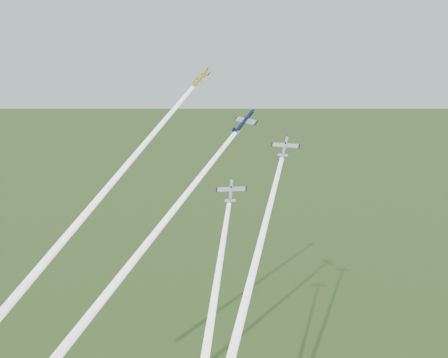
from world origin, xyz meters
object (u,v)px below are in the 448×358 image
plane_yellow (201,77)px  plane_silver_low (231,191)px  plane_navy (244,122)px  plane_silver_right (285,147)px

plane_yellow → plane_silver_low: plane_yellow is taller
plane_navy → plane_silver_right: size_ratio=1.26×
plane_navy → plane_silver_right: bearing=40.5°
plane_navy → plane_silver_low: bearing=-51.0°
plane_yellow → plane_navy: (15.62, -4.85, -9.18)m
plane_silver_right → plane_silver_low: plane_silver_right is taller
plane_silver_low → plane_navy: bearing=82.4°
plane_navy → plane_silver_low: 16.53m
plane_yellow → plane_navy: 18.76m
plane_navy → plane_silver_low: size_ratio=1.21×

